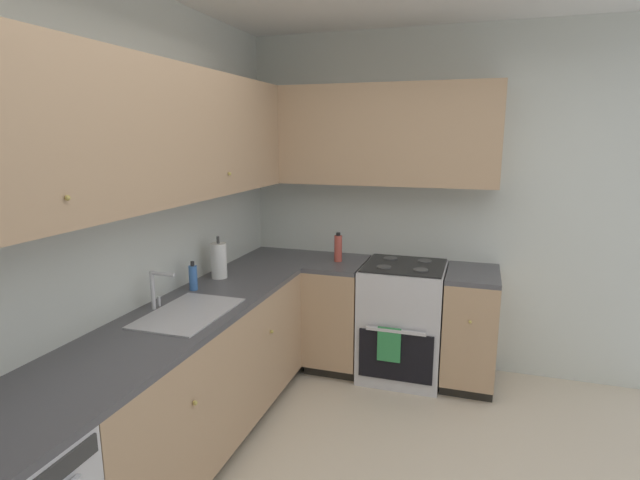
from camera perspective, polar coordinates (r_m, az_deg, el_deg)
The scene contains 14 objects.
wall_back at distance 2.73m, azimuth -25.87°, elevation -0.50°, with size 4.24×0.05×2.68m, color silver.
wall_right at distance 4.05m, azimuth 14.03°, elevation 4.02°, with size 0.05×3.26×2.68m, color silver.
lower_cabinets_back at distance 3.15m, azimuth -14.47°, elevation -15.70°, with size 2.11×0.62×0.86m.
countertop_back at distance 2.97m, azimuth -14.89°, elevation -8.14°, with size 3.31×0.60×0.04m, color #4C4C51.
lower_cabinets_right at distance 4.00m, azimuth 8.92°, elevation -9.35°, with size 0.62×1.43×0.86m.
countertop_right at distance 3.86m, azimuth 9.13°, elevation -3.24°, with size 0.60×1.43×0.03m.
oven_range at distance 4.00m, azimuth 9.51°, elevation -9.03°, with size 0.68×0.62×1.04m.
upper_cabinets_back at distance 2.75m, azimuth -20.36°, elevation 11.29°, with size 2.99×0.34×0.75m.
upper_cabinets_right at distance 3.92m, azimuth 5.39°, elevation 11.92°, with size 0.32×1.98×0.75m.
sink at distance 2.93m, azimuth -14.83°, elevation -8.90°, with size 0.62×0.40×0.10m.
faucet at distance 2.99m, azimuth -18.35°, elevation -5.14°, with size 0.07×0.16×0.23m.
soap_bottle at distance 3.31m, azimuth -14.41°, elevation -4.20°, with size 0.05×0.05×0.19m.
paper_towel_roll at distance 3.54m, azimuth -11.57°, elevation -2.34°, with size 0.11×0.11×0.31m.
oil_bottle at distance 3.93m, azimuth 2.10°, elevation -0.93°, with size 0.06×0.06×0.23m.
Camera 1 is at (-1.92, -0.26, 1.87)m, focal length 27.78 mm.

